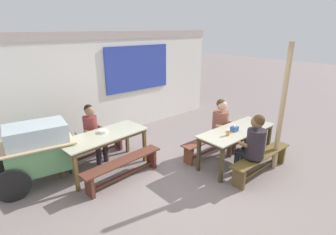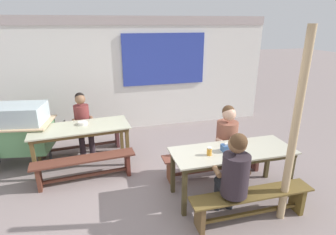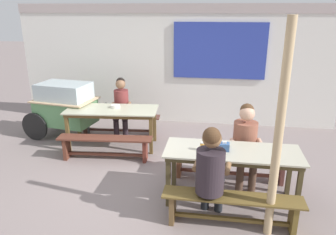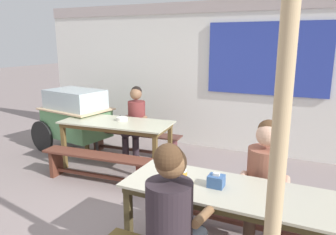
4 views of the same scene
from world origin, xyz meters
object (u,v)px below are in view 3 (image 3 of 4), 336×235
at_px(bench_far_front, 105,144).
at_px(person_near_front, 211,169).
at_px(bench_far_back, 120,122).
at_px(food_cart, 65,105).
at_px(wooden_support_post, 278,136).
at_px(condiment_jar, 203,146).
at_px(dining_table_far, 112,113).
at_px(person_right_near_table, 246,139).
at_px(person_center_facing, 121,105).
at_px(dining_table_near, 232,156).
at_px(soup_bowl, 116,106).
at_px(bench_near_front, 232,206).
at_px(bench_near_back, 229,162).
at_px(tissue_box, 224,147).

bearing_deg(bench_far_front, person_near_front, -39.11).
xyz_separation_m(bench_far_back, food_cart, (-1.08, -0.23, 0.39)).
relative_size(person_near_front, wooden_support_post, 0.52).
bearing_deg(condiment_jar, dining_table_far, 137.78).
distance_m(person_right_near_table, person_center_facing, 2.85).
bearing_deg(bench_far_front, dining_table_near, -24.47).
bearing_deg(bench_far_back, soup_bowl, -79.39).
xyz_separation_m(bench_near_front, person_right_near_table, (0.22, 1.14, 0.43)).
bearing_deg(person_right_near_table, food_cart, 158.33).
distance_m(dining_table_far, bench_near_front, 3.11).
xyz_separation_m(dining_table_far, person_near_front, (1.91, -2.11, 0.06)).
xyz_separation_m(food_cart, condiment_jar, (2.92, -1.99, 0.14)).
relative_size(person_right_near_table, person_center_facing, 1.01).
xyz_separation_m(dining_table_near, person_right_near_table, (0.21, 0.54, 0.03)).
bearing_deg(bench_near_front, dining_table_near, 89.68).
bearing_deg(person_right_near_table, dining_table_near, -111.54).
distance_m(dining_table_far, person_center_facing, 0.53).
bearing_deg(condiment_jar, person_right_near_table, 44.16).
bearing_deg(bench_far_front, dining_table_far, 94.51).
xyz_separation_m(condiment_jar, wooden_support_post, (0.83, -0.61, 0.44)).
height_order(food_cart, condiment_jar, food_cart).
bearing_deg(bench_near_front, bench_near_back, 89.68).
bearing_deg(dining_table_near, wooden_support_post, -56.77).
bearing_deg(soup_bowl, person_right_near_table, -25.59).
bearing_deg(soup_bowl, tissue_box, -39.47).
distance_m(bench_near_front, person_near_front, 0.54).
bearing_deg(bench_far_back, dining_table_far, -85.49).
bearing_deg(person_right_near_table, bench_far_back, 146.38).
xyz_separation_m(bench_near_front, condiment_jar, (-0.39, 0.54, 0.53)).
bearing_deg(condiment_jar, bench_near_front, -53.93).
height_order(condiment_jar, soup_bowl, condiment_jar).
distance_m(bench_far_front, bench_near_back, 2.18).
distance_m(condiment_jar, wooden_support_post, 1.12).
relative_size(bench_far_back, person_near_front, 1.33).
height_order(bench_far_front, person_near_front, person_near_front).
xyz_separation_m(bench_near_back, bench_near_front, (-0.01, -1.19, -0.00)).
bearing_deg(tissue_box, person_right_near_table, 59.14).
bearing_deg(person_near_front, soup_bowl, 130.22).
relative_size(tissue_box, soup_bowl, 0.75).
xyz_separation_m(bench_far_front, person_center_facing, (-0.02, 1.13, 0.40)).
relative_size(condiment_jar, soup_bowl, 0.67).
bearing_deg(soup_bowl, person_center_facing, 92.73).
relative_size(dining_table_near, bench_far_back, 1.06).
distance_m(tissue_box, condiment_jar, 0.29).
bearing_deg(food_cart, bench_far_front, -39.41).
bearing_deg(bench_near_front, person_center_facing, 128.67).
bearing_deg(wooden_support_post, dining_table_far, 139.61).
xyz_separation_m(bench_far_front, bench_near_front, (2.14, -1.57, -0.01)).
xyz_separation_m(bench_near_front, person_center_facing, (-2.16, 2.70, 0.41)).
bearing_deg(person_near_front, food_cart, 140.77).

